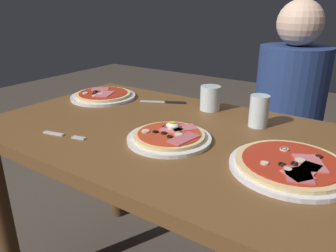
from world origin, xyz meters
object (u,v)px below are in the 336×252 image
(pizza_across_left, at_px, (291,165))
(water_glass_near, at_px, (259,113))
(diner_person, at_px, (285,133))
(knife, at_px, (166,102))
(dining_table, at_px, (164,162))
(fork, at_px, (61,135))
(pizza_across_right, at_px, (103,95))
(pizza_foreground, at_px, (169,137))
(water_glass_far, at_px, (210,100))

(pizza_across_left, relative_size, water_glass_near, 2.83)
(diner_person, bearing_deg, knife, 49.06)
(dining_table, height_order, fork, fork)
(dining_table, height_order, diner_person, diner_person)
(pizza_across_left, xyz_separation_m, knife, (-0.59, 0.31, -0.01))
(pizza_across_right, relative_size, fork, 1.82)
(water_glass_near, xyz_separation_m, knife, (-0.42, 0.05, -0.04))
(dining_table, relative_size, diner_person, 1.03)
(pizza_foreground, distance_m, pizza_across_right, 0.56)
(pizza_across_right, bearing_deg, pizza_across_left, -13.67)
(diner_person, bearing_deg, pizza_across_left, 104.39)
(pizza_foreground, xyz_separation_m, water_glass_near, (0.18, 0.27, 0.04))
(pizza_across_right, distance_m, diner_person, 0.90)
(diner_person, bearing_deg, dining_table, 71.61)
(dining_table, xyz_separation_m, pizza_across_left, (0.43, -0.05, 0.14))
(water_glass_near, relative_size, knife, 0.60)
(water_glass_near, bearing_deg, fork, -138.73)
(water_glass_near, height_order, knife, water_glass_near)
(pizza_across_left, bearing_deg, knife, 152.69)
(knife, bearing_deg, pizza_foreground, -54.23)
(knife, height_order, diner_person, diner_person)
(dining_table, bearing_deg, pizza_foreground, -44.78)
(pizza_foreground, relative_size, water_glass_near, 2.38)
(water_glass_far, height_order, diner_person, diner_person)
(pizza_across_right, height_order, knife, pizza_across_right)
(pizza_foreground, height_order, water_glass_near, water_glass_near)
(pizza_across_left, bearing_deg, water_glass_near, 124.77)
(water_glass_near, relative_size, water_glass_far, 1.15)
(water_glass_far, relative_size, knife, 0.52)
(water_glass_far, bearing_deg, fork, -118.39)
(water_glass_near, height_order, diner_person, diner_person)
(pizza_across_left, bearing_deg, diner_person, 104.39)
(pizza_across_right, height_order, diner_person, diner_person)
(pizza_foreground, distance_m, diner_person, 0.83)
(fork, bearing_deg, knife, 80.95)
(dining_table, bearing_deg, pizza_across_left, -7.13)
(water_glass_near, height_order, fork, water_glass_near)
(water_glass_far, xyz_separation_m, knife, (-0.20, -0.02, -0.04))
(pizza_across_left, bearing_deg, fork, -164.99)
(water_glass_near, distance_m, diner_person, 0.57)
(pizza_across_left, distance_m, fork, 0.69)
(dining_table, height_order, water_glass_near, water_glass_near)
(water_glass_far, relative_size, diner_person, 0.08)
(knife, bearing_deg, water_glass_near, -7.15)
(pizza_across_left, distance_m, diner_person, 0.82)
(pizza_foreground, height_order, diner_person, diner_person)
(water_glass_near, distance_m, water_glass_far, 0.23)
(knife, distance_m, diner_person, 0.64)
(fork, bearing_deg, water_glass_far, 61.61)
(dining_table, distance_m, water_glass_near, 0.37)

